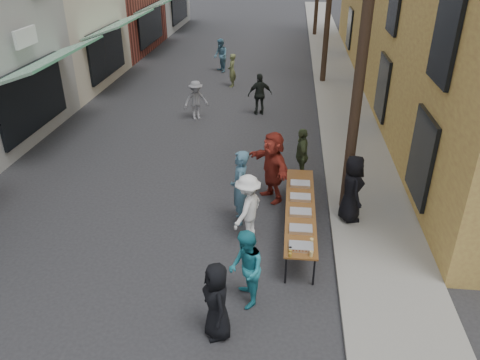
% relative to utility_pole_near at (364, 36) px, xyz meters
% --- Properties ---
extents(ground, '(120.00, 120.00, 0.00)m').
position_rel_utility_pole_near_xyz_m(ground, '(-4.30, -3.00, -4.50)').
color(ground, '#28282B').
rests_on(ground, ground).
extents(sidewalk, '(2.20, 60.00, 0.10)m').
position_rel_utility_pole_near_xyz_m(sidewalk, '(0.70, 12.00, -4.45)').
color(sidewalk, gray).
rests_on(sidewalk, ground).
extents(utility_pole_near, '(0.26, 0.26, 9.00)m').
position_rel_utility_pole_near_xyz_m(utility_pole_near, '(0.00, 0.00, 0.00)').
color(utility_pole_near, '#2D2116').
rests_on(utility_pole_near, ground).
extents(serving_table, '(0.70, 4.00, 0.75)m').
position_rel_utility_pole_near_xyz_m(serving_table, '(-1.21, -1.32, -3.79)').
color(serving_table, brown).
rests_on(serving_table, ground).
extents(catering_tray_sausage, '(0.50, 0.33, 0.08)m').
position_rel_utility_pole_near_xyz_m(catering_tray_sausage, '(-1.21, -2.97, -3.71)').
color(catering_tray_sausage, maroon).
rests_on(catering_tray_sausage, serving_table).
extents(catering_tray_foil_b, '(0.50, 0.33, 0.08)m').
position_rel_utility_pole_near_xyz_m(catering_tray_foil_b, '(-1.21, -2.32, -3.71)').
color(catering_tray_foil_b, '#B2B2B7').
rests_on(catering_tray_foil_b, serving_table).
extents(catering_tray_buns, '(0.50, 0.33, 0.08)m').
position_rel_utility_pole_near_xyz_m(catering_tray_buns, '(-1.21, -1.62, -3.71)').
color(catering_tray_buns, tan).
rests_on(catering_tray_buns, serving_table).
extents(catering_tray_foil_d, '(0.50, 0.33, 0.08)m').
position_rel_utility_pole_near_xyz_m(catering_tray_foil_d, '(-1.21, -0.92, -3.71)').
color(catering_tray_foil_d, '#B2B2B7').
rests_on(catering_tray_foil_d, serving_table).
extents(catering_tray_buns_end, '(0.50, 0.33, 0.08)m').
position_rel_utility_pole_near_xyz_m(catering_tray_buns_end, '(-1.21, -0.22, -3.71)').
color(catering_tray_buns_end, tan).
rests_on(catering_tray_buns_end, serving_table).
extents(condiment_jar_a, '(0.07, 0.07, 0.08)m').
position_rel_utility_pole_near_xyz_m(condiment_jar_a, '(-1.43, -3.27, -3.71)').
color(condiment_jar_a, '#A57F26').
rests_on(condiment_jar_a, serving_table).
extents(condiment_jar_b, '(0.07, 0.07, 0.08)m').
position_rel_utility_pole_near_xyz_m(condiment_jar_b, '(-1.43, -3.17, -3.71)').
color(condiment_jar_b, '#A57F26').
rests_on(condiment_jar_b, serving_table).
extents(condiment_jar_c, '(0.07, 0.07, 0.08)m').
position_rel_utility_pole_near_xyz_m(condiment_jar_c, '(-1.43, -3.07, -3.71)').
color(condiment_jar_c, '#A57F26').
rests_on(condiment_jar_c, serving_table).
extents(cup_stack, '(0.08, 0.08, 0.12)m').
position_rel_utility_pole_near_xyz_m(cup_stack, '(-1.01, -3.22, -3.69)').
color(cup_stack, tan).
rests_on(cup_stack, serving_table).
extents(guest_front_a, '(0.77, 0.90, 1.56)m').
position_rel_utility_pole_near_xyz_m(guest_front_a, '(-2.70, -4.74, -3.72)').
color(guest_front_a, black).
rests_on(guest_front_a, ground).
extents(guest_front_b, '(0.50, 0.73, 1.95)m').
position_rel_utility_pole_near_xyz_m(guest_front_b, '(-2.70, -0.92, -3.52)').
color(guest_front_b, '#42697F').
rests_on(guest_front_b, ground).
extents(guest_front_c, '(0.82, 0.94, 1.65)m').
position_rel_utility_pole_near_xyz_m(guest_front_c, '(-2.27, -3.86, -3.68)').
color(guest_front_c, teal).
rests_on(guest_front_c, ground).
extents(guest_front_d, '(0.99, 1.24, 1.68)m').
position_rel_utility_pole_near_xyz_m(guest_front_d, '(-2.44, -1.63, -3.66)').
color(guest_front_d, white).
rests_on(guest_front_d, ground).
extents(guest_front_e, '(0.45, 0.98, 1.65)m').
position_rel_utility_pole_near_xyz_m(guest_front_e, '(-1.16, 1.51, -3.68)').
color(guest_front_e, '#44522F').
rests_on(guest_front_e, ground).
extents(guest_queue_back, '(1.48, 1.84, 1.96)m').
position_rel_utility_pole_near_xyz_m(guest_queue_back, '(-1.95, 0.34, -3.52)').
color(guest_queue_back, maroon).
rests_on(guest_queue_back, ground).
extents(server, '(0.70, 0.94, 1.74)m').
position_rel_utility_pole_near_xyz_m(server, '(0.05, -0.65, -3.53)').
color(server, black).
rests_on(server, sidewalk).
extents(passerby_left, '(1.14, 0.98, 1.54)m').
position_rel_utility_pole_near_xyz_m(passerby_left, '(-5.20, 6.30, -3.73)').
color(passerby_left, gray).
rests_on(passerby_left, ground).
extents(passerby_mid, '(1.05, 0.69, 1.67)m').
position_rel_utility_pole_near_xyz_m(passerby_mid, '(-2.76, 7.13, -3.67)').
color(passerby_mid, black).
rests_on(passerby_mid, ground).
extents(passerby_right, '(0.38, 0.57, 1.55)m').
position_rel_utility_pole_near_xyz_m(passerby_right, '(-4.35, 10.87, -3.73)').
color(passerby_right, olive).
rests_on(passerby_right, ground).
extents(passerby_far, '(0.97, 1.04, 1.71)m').
position_rel_utility_pole_near_xyz_m(passerby_far, '(-5.27, 13.47, -3.65)').
color(passerby_far, teal).
rests_on(passerby_far, ground).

